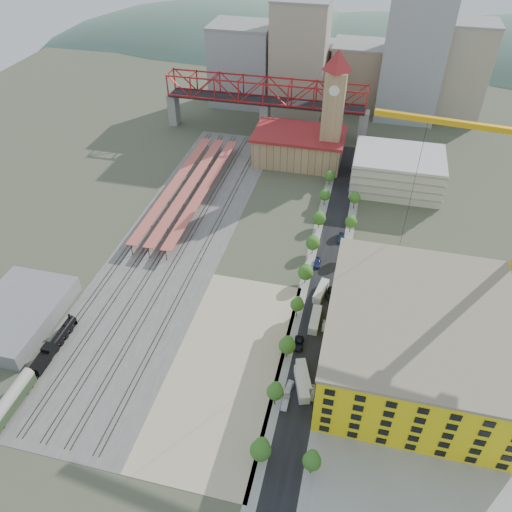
% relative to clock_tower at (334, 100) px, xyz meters
% --- Properties ---
extents(ground, '(400.00, 400.00, 0.00)m').
position_rel_clock_tower_xyz_m(ground, '(-8.00, -79.99, -28.70)').
color(ground, '#474C38').
rests_on(ground, ground).
extents(ballast_strip, '(36.00, 165.00, 0.06)m').
position_rel_clock_tower_xyz_m(ballast_strip, '(-44.00, -62.49, -28.67)').
color(ballast_strip, '#605E59').
rests_on(ballast_strip, ground).
extents(dirt_lot, '(28.00, 67.00, 0.06)m').
position_rel_clock_tower_xyz_m(dirt_lot, '(-12.00, -111.49, -28.67)').
color(dirt_lot, tan).
rests_on(dirt_lot, ground).
extents(street_asphalt, '(12.00, 170.00, 0.06)m').
position_rel_clock_tower_xyz_m(street_asphalt, '(8.00, -64.99, -28.67)').
color(street_asphalt, black).
rests_on(street_asphalt, ground).
extents(sidewalk_west, '(3.00, 170.00, 0.04)m').
position_rel_clock_tower_xyz_m(sidewalk_west, '(2.50, -64.99, -28.68)').
color(sidewalk_west, gray).
rests_on(sidewalk_west, ground).
extents(sidewalk_east, '(3.00, 170.00, 0.04)m').
position_rel_clock_tower_xyz_m(sidewalk_east, '(13.50, -64.99, -28.68)').
color(sidewalk_east, gray).
rests_on(sidewalk_east, ground).
extents(construction_pad, '(50.00, 90.00, 0.06)m').
position_rel_clock_tower_xyz_m(construction_pad, '(37.00, -99.99, -28.67)').
color(construction_pad, gray).
rests_on(construction_pad, ground).
extents(rail_tracks, '(26.56, 160.00, 0.18)m').
position_rel_clock_tower_xyz_m(rail_tracks, '(-45.80, -62.49, -28.55)').
color(rail_tracks, '#382B23').
rests_on(rail_tracks, ground).
extents(platform_canopies, '(16.00, 80.00, 4.12)m').
position_rel_clock_tower_xyz_m(platform_canopies, '(-49.00, -34.99, -24.70)').
color(platform_canopies, '#CF534F').
rests_on(platform_canopies, ground).
extents(station_hall, '(38.00, 24.00, 13.10)m').
position_rel_clock_tower_xyz_m(station_hall, '(-13.00, 2.01, -22.03)').
color(station_hall, tan).
rests_on(station_hall, ground).
extents(clock_tower, '(12.00, 12.00, 52.00)m').
position_rel_clock_tower_xyz_m(clock_tower, '(0.00, 0.00, 0.00)').
color(clock_tower, tan).
rests_on(clock_tower, ground).
extents(parking_garage, '(34.00, 26.00, 14.00)m').
position_rel_clock_tower_xyz_m(parking_garage, '(28.00, -9.99, -21.70)').
color(parking_garage, silver).
rests_on(parking_garage, ground).
extents(truss_bridge, '(94.00, 9.60, 25.60)m').
position_rel_clock_tower_xyz_m(truss_bridge, '(-33.00, 25.01, -9.83)').
color(truss_bridge, gray).
rests_on(truss_bridge, ground).
extents(construction_building, '(44.60, 50.60, 18.80)m').
position_rel_clock_tower_xyz_m(construction_building, '(34.00, -99.99, -19.29)').
color(construction_building, yellow).
rests_on(construction_building, ground).
extents(warehouse, '(22.00, 32.00, 5.00)m').
position_rel_clock_tower_xyz_m(warehouse, '(-74.00, -109.99, -26.20)').
color(warehouse, gray).
rests_on(warehouse, ground).
extents(street_trees, '(15.40, 124.40, 8.00)m').
position_rel_clock_tower_xyz_m(street_trees, '(8.00, -74.99, -28.70)').
color(street_trees, '#2A5E1C').
rests_on(street_trees, ground).
extents(skyline, '(133.00, 46.00, 60.00)m').
position_rel_clock_tower_xyz_m(skyline, '(-0.53, 62.32, -5.89)').
color(skyline, '#9EA0A3').
rests_on(skyline, ground).
extents(distant_hills, '(647.00, 264.00, 227.00)m').
position_rel_clock_tower_xyz_m(distant_hills, '(37.28, 180.01, -108.23)').
color(distant_hills, '#4C6B59').
rests_on(distant_hills, ground).
extents(locomotive, '(2.66, 20.51, 5.13)m').
position_rel_clock_tower_xyz_m(locomotive, '(-58.00, -116.39, -26.78)').
color(locomotive, black).
rests_on(locomotive, ground).
extents(coach, '(2.94, 17.10, 5.37)m').
position_rel_clock_tower_xyz_m(coach, '(-58.00, -136.30, -25.84)').
color(coach, '#26391F').
rests_on(coach, ground).
extents(site_trailer_a, '(5.53, 10.33, 2.74)m').
position_rel_clock_tower_xyz_m(site_trailer_a, '(8.00, -113.78, -27.33)').
color(site_trailer_a, silver).
rests_on(site_trailer_a, ground).
extents(site_trailer_b, '(5.48, 9.73, 2.58)m').
position_rel_clock_tower_xyz_m(site_trailer_b, '(8.00, -111.26, -27.40)').
color(site_trailer_b, silver).
rests_on(site_trailer_b, ground).
extents(site_trailer_c, '(2.59, 9.65, 2.64)m').
position_rel_clock_tower_xyz_m(site_trailer_c, '(8.00, -91.26, -27.38)').
color(site_trailer_c, silver).
rests_on(site_trailer_c, ground).
extents(site_trailer_d, '(3.97, 9.64, 2.56)m').
position_rel_clock_tower_xyz_m(site_trailer_d, '(8.00, -79.09, -27.42)').
color(site_trailer_d, silver).
rests_on(site_trailer_d, ground).
extents(car_0, '(2.27, 4.50, 1.47)m').
position_rel_clock_tower_xyz_m(car_0, '(5.00, -114.97, -27.96)').
color(car_0, white).
rests_on(car_0, ground).
extents(car_1, '(1.65, 4.50, 1.47)m').
position_rel_clock_tower_xyz_m(car_1, '(5.00, -119.53, -27.96)').
color(car_1, '#A7A8AD').
rests_on(car_1, ground).
extents(car_2, '(2.82, 5.55, 1.50)m').
position_rel_clock_tower_xyz_m(car_2, '(5.00, -100.49, -27.95)').
color(car_2, black).
rests_on(car_2, ground).
extents(car_3, '(2.06, 5.01, 1.45)m').
position_rel_clock_tower_xyz_m(car_3, '(5.00, -65.67, -27.97)').
color(car_3, navy).
rests_on(car_3, ground).
extents(car_4, '(1.84, 4.52, 1.54)m').
position_rel_clock_tower_xyz_m(car_4, '(11.00, -115.24, -27.93)').
color(car_4, white).
rests_on(car_4, ground).
extents(car_5, '(1.57, 4.25, 1.39)m').
position_rel_clock_tower_xyz_m(car_5, '(11.00, -92.37, -28.00)').
color(car_5, '#A8A8AE').
rests_on(car_5, ground).
extents(car_6, '(2.94, 5.74, 1.55)m').
position_rel_clock_tower_xyz_m(car_6, '(11.00, -78.86, -27.92)').
color(car_6, black).
rests_on(car_6, ground).
extents(car_7, '(2.23, 5.21, 1.50)m').
position_rel_clock_tower_xyz_m(car_7, '(11.00, -50.63, -27.95)').
color(car_7, navy).
rests_on(car_7, ground).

